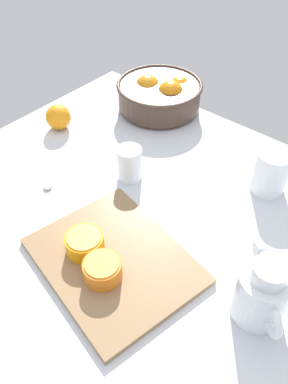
{
  "coord_description": "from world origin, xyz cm",
  "views": [
    {
      "loc": [
        40.35,
        -51.43,
        71.6
      ],
      "look_at": [
        -2.71,
        -0.81,
        7.52
      ],
      "focal_mm": 36.3,
      "sensor_mm": 36.0,
      "label": 1
    }
  ],
  "objects_px": {
    "juice_glass": "(130,165)",
    "loose_orange_0": "(58,117)",
    "spoon": "(49,179)",
    "juice_pitcher": "(261,296)",
    "orange_half_0": "(85,243)",
    "fruit_bowl": "(159,95)",
    "orange_half_1": "(102,269)",
    "cutting_board": "(114,261)",
    "second_glass": "(270,174)"
  },
  "relations": [
    {
      "from": "juice_glass",
      "to": "loose_orange_0",
      "type": "relative_size",
      "value": 1.22
    },
    {
      "from": "juice_glass",
      "to": "spoon",
      "type": "distance_m",
      "value": 0.23
    },
    {
      "from": "juice_pitcher",
      "to": "orange_half_0",
      "type": "xyz_separation_m",
      "value": [
        -0.37,
        -0.12,
        -0.02
      ]
    },
    {
      "from": "fruit_bowl",
      "to": "orange_half_0",
      "type": "distance_m",
      "value": 0.64
    },
    {
      "from": "spoon",
      "to": "loose_orange_0",
      "type": "bearing_deg",
      "value": 132.55
    },
    {
      "from": "fruit_bowl",
      "to": "juice_pitcher",
      "type": "xyz_separation_m",
      "value": [
        0.62,
        -0.47,
        0.01
      ]
    },
    {
      "from": "juice_pitcher",
      "to": "loose_orange_0",
      "type": "xyz_separation_m",
      "value": [
        -0.8,
        0.17,
        -0.02
      ]
    },
    {
      "from": "orange_half_0",
      "to": "fruit_bowl",
      "type": "bearing_deg",
      "value": 113.77
    },
    {
      "from": "fruit_bowl",
      "to": "orange_half_1",
      "type": "height_order",
      "value": "fruit_bowl"
    },
    {
      "from": "juice_glass",
      "to": "spoon",
      "type": "bearing_deg",
      "value": -135.97
    },
    {
      "from": "juice_pitcher",
      "to": "cutting_board",
      "type": "height_order",
      "value": "juice_pitcher"
    },
    {
      "from": "fruit_bowl",
      "to": "orange_half_0",
      "type": "xyz_separation_m",
      "value": [
        0.26,
        -0.59,
        -0.02
      ]
    },
    {
      "from": "juice_pitcher",
      "to": "cutting_board",
      "type": "bearing_deg",
      "value": -162.2
    },
    {
      "from": "second_glass",
      "to": "spoon",
      "type": "height_order",
      "value": "second_glass"
    },
    {
      "from": "spoon",
      "to": "cutting_board",
      "type": "bearing_deg",
      "value": -14.38
    },
    {
      "from": "juice_glass",
      "to": "second_glass",
      "type": "relative_size",
      "value": 0.82
    },
    {
      "from": "juice_glass",
      "to": "loose_orange_0",
      "type": "distance_m",
      "value": 0.33
    },
    {
      "from": "orange_half_1",
      "to": "juice_glass",
      "type": "bearing_deg",
      "value": 122.15
    },
    {
      "from": "orange_half_0",
      "to": "spoon",
      "type": "xyz_separation_m",
      "value": [
        -0.26,
        0.11,
        -0.03
      ]
    },
    {
      "from": "second_glass",
      "to": "loose_orange_0",
      "type": "distance_m",
      "value": 0.66
    },
    {
      "from": "spoon",
      "to": "juice_glass",
      "type": "bearing_deg",
      "value": 44.03
    },
    {
      "from": "fruit_bowl",
      "to": "juice_glass",
      "type": "relative_size",
      "value": 2.96
    },
    {
      "from": "cutting_board",
      "to": "fruit_bowl",
      "type": "bearing_deg",
      "value": 119.94
    },
    {
      "from": "orange_half_0",
      "to": "spoon",
      "type": "relative_size",
      "value": 0.78
    },
    {
      "from": "second_glass",
      "to": "loose_orange_0",
      "type": "relative_size",
      "value": 1.49
    },
    {
      "from": "fruit_bowl",
      "to": "loose_orange_0",
      "type": "bearing_deg",
      "value": -120.41
    },
    {
      "from": "juice_glass",
      "to": "orange_half_0",
      "type": "relative_size",
      "value": 1.1
    },
    {
      "from": "loose_orange_0",
      "to": "juice_pitcher",
      "type": "bearing_deg",
      "value": -12.33
    },
    {
      "from": "juice_pitcher",
      "to": "juice_glass",
      "type": "distance_m",
      "value": 0.49
    },
    {
      "from": "second_glass",
      "to": "orange_half_0",
      "type": "relative_size",
      "value": 1.35
    },
    {
      "from": "orange_half_0",
      "to": "second_glass",
      "type": "bearing_deg",
      "value": 65.57
    },
    {
      "from": "orange_half_1",
      "to": "spoon",
      "type": "bearing_deg",
      "value": 158.97
    },
    {
      "from": "orange_half_1",
      "to": "orange_half_0",
      "type": "bearing_deg",
      "value": 162.95
    },
    {
      "from": "juice_glass",
      "to": "fruit_bowl",
      "type": "bearing_deg",
      "value": 116.02
    },
    {
      "from": "second_glass",
      "to": "loose_orange_0",
      "type": "bearing_deg",
      "value": -165.07
    },
    {
      "from": "juice_pitcher",
      "to": "second_glass",
      "type": "relative_size",
      "value": 1.38
    },
    {
      "from": "juice_pitcher",
      "to": "juice_glass",
      "type": "xyz_separation_m",
      "value": [
        -0.46,
        0.14,
        -0.01
      ]
    },
    {
      "from": "second_glass",
      "to": "loose_orange_0",
      "type": "xyz_separation_m",
      "value": [
        -0.64,
        -0.17,
        -0.01
      ]
    },
    {
      "from": "juice_pitcher",
      "to": "second_glass",
      "type": "xyz_separation_m",
      "value": [
        -0.16,
        0.34,
        -0.01
      ]
    },
    {
      "from": "loose_orange_0",
      "to": "spoon",
      "type": "xyz_separation_m",
      "value": [
        0.17,
        -0.19,
        -0.04
      ]
    },
    {
      "from": "cutting_board",
      "to": "loose_orange_0",
      "type": "height_order",
      "value": "loose_orange_0"
    },
    {
      "from": "orange_half_0",
      "to": "loose_orange_0",
      "type": "distance_m",
      "value": 0.52
    },
    {
      "from": "spoon",
      "to": "orange_half_0",
      "type": "bearing_deg",
      "value": -22.22
    },
    {
      "from": "juice_glass",
      "to": "orange_half_1",
      "type": "relative_size",
      "value": 1.16
    },
    {
      "from": "fruit_bowl",
      "to": "loose_orange_0",
      "type": "height_order",
      "value": "fruit_bowl"
    },
    {
      "from": "fruit_bowl",
      "to": "cutting_board",
      "type": "bearing_deg",
      "value": -60.06
    },
    {
      "from": "orange_half_0",
      "to": "cutting_board",
      "type": "bearing_deg",
      "value": 18.51
    },
    {
      "from": "cutting_board",
      "to": "orange_half_1",
      "type": "bearing_deg",
      "value": -74.0
    },
    {
      "from": "cutting_board",
      "to": "loose_orange_0",
      "type": "xyz_separation_m",
      "value": [
        -0.5,
        0.27,
        0.03
      ]
    },
    {
      "from": "second_glass",
      "to": "cutting_board",
      "type": "height_order",
      "value": "second_glass"
    }
  ]
}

